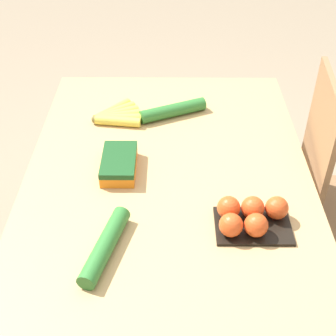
% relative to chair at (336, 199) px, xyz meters
% --- Properties ---
extents(ground_plane, '(12.00, 12.00, 0.00)m').
position_rel_chair_xyz_m(ground_plane, '(0.12, -0.64, -0.51)').
color(ground_plane, gray).
extents(dining_table, '(1.37, 0.96, 0.72)m').
position_rel_chair_xyz_m(dining_table, '(0.12, -0.64, 0.13)').
color(dining_table, tan).
rests_on(dining_table, ground_plane).
extents(chair, '(0.46, 0.44, 1.00)m').
position_rel_chair_xyz_m(chair, '(0.00, 0.00, 0.00)').
color(chair, '#8E6642').
rests_on(chair, ground_plane).
extents(banana_bunch, '(0.18, 0.19, 0.04)m').
position_rel_chair_xyz_m(banana_bunch, '(-0.22, -0.85, 0.23)').
color(banana_bunch, brown).
rests_on(banana_bunch, dining_table).
extents(tomato_pack, '(0.15, 0.22, 0.08)m').
position_rel_chair_xyz_m(tomato_pack, '(0.35, -0.40, 0.25)').
color(tomato_pack, black).
rests_on(tomato_pack, dining_table).
extents(carrot_bag, '(0.19, 0.11, 0.06)m').
position_rel_chair_xyz_m(carrot_bag, '(0.10, -0.81, 0.25)').
color(carrot_bag, orange).
rests_on(carrot_bag, dining_table).
extents(cucumber_near, '(0.15, 0.27, 0.05)m').
position_rel_chair_xyz_m(cucumber_near, '(-0.25, -0.63, 0.24)').
color(cucumber_near, '#2D702D').
rests_on(cucumber_near, dining_table).
extents(cucumber_far, '(0.27, 0.12, 0.05)m').
position_rel_chair_xyz_m(cucumber_far, '(0.46, -0.82, 0.24)').
color(cucumber_far, '#2D702D').
rests_on(cucumber_far, dining_table).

